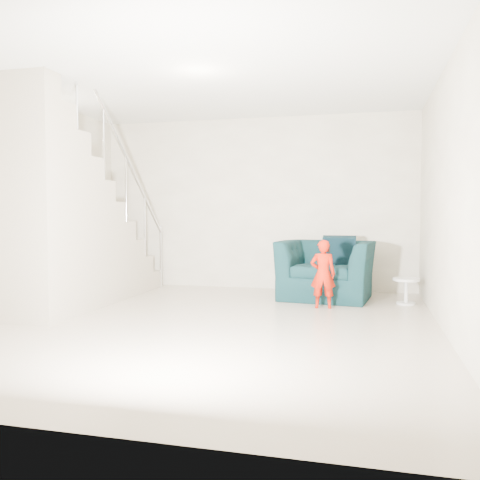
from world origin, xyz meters
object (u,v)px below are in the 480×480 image
side_table (406,287)px  staircase (64,233)px  toddler (323,274)px  armchair (326,270)px

side_table → staircase: bearing=-163.7°
toddler → staircase: size_ratio=0.24×
toddler → staircase: 3.33m
staircase → side_table: bearing=16.3°
armchair → side_table: bearing=-4.9°
toddler → staircase: bearing=6.7°
armchair → toddler: (0.02, -0.75, 0.03)m
armchair → toddler: bearing=-81.7°
armchair → side_table: armchair is taller
armchair → staircase: size_ratio=0.34×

